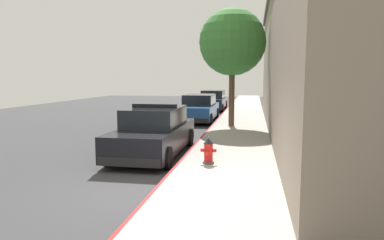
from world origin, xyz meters
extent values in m
cube|color=#353538|center=(-4.67, 10.00, -0.10)|extent=(27.39, 60.00, 0.20)
cube|color=#9E9991|center=(1.33, 10.00, 0.08)|extent=(2.65, 60.00, 0.17)
cube|color=maroon|center=(-0.04, 10.00, 0.08)|extent=(0.08, 60.00, 0.17)
cube|color=gray|center=(5.17, 8.19, 3.12)|extent=(5.04, 21.39, 6.24)
cube|color=black|center=(2.68, 2.20, 3.43)|extent=(0.06, 1.30, 1.10)
cube|color=black|center=(2.68, 8.19, 3.43)|extent=(0.06, 1.30, 1.10)
cube|color=black|center=(2.68, 14.18, 3.43)|extent=(0.06, 1.30, 1.10)
cube|color=black|center=(-1.21, 3.57, 0.58)|extent=(1.84, 4.80, 0.76)
cube|color=black|center=(-1.21, 3.72, 1.26)|extent=(1.64, 2.50, 0.60)
cube|color=black|center=(-1.21, 1.23, 0.32)|extent=(1.76, 0.16, 0.24)
cube|color=black|center=(-1.21, 5.91, 0.32)|extent=(1.76, 0.16, 0.24)
cylinder|color=black|center=(-2.07, 5.27, 0.32)|extent=(0.22, 0.64, 0.64)
cylinder|color=black|center=(-0.35, 5.27, 0.32)|extent=(0.22, 0.64, 0.64)
cylinder|color=black|center=(-2.07, 1.87, 0.32)|extent=(0.22, 0.64, 0.64)
cylinder|color=black|center=(-0.35, 1.87, 0.32)|extent=(0.22, 0.64, 0.64)
cube|color=black|center=(-1.21, 3.67, 1.62)|extent=(1.48, 0.20, 0.12)
cube|color=red|center=(-1.56, 3.67, 1.62)|extent=(0.44, 0.18, 0.11)
cube|color=#1E33E0|center=(-0.86, 3.67, 1.62)|extent=(0.44, 0.18, 0.11)
cube|color=navy|center=(-1.15, 12.72, 0.58)|extent=(1.84, 4.80, 0.76)
cube|color=black|center=(-1.15, 12.87, 1.26)|extent=(1.64, 2.50, 0.60)
cube|color=black|center=(-1.15, 10.38, 0.32)|extent=(1.76, 0.16, 0.24)
cube|color=black|center=(-1.15, 15.06, 0.32)|extent=(1.76, 0.16, 0.24)
cylinder|color=black|center=(-2.01, 14.42, 0.32)|extent=(0.22, 0.64, 0.64)
cylinder|color=black|center=(-0.29, 14.42, 0.32)|extent=(0.22, 0.64, 0.64)
cylinder|color=black|center=(-2.01, 11.02, 0.32)|extent=(0.22, 0.64, 0.64)
cylinder|color=black|center=(-0.29, 11.02, 0.32)|extent=(0.22, 0.64, 0.64)
cube|color=black|center=(-1.17, 19.82, 0.58)|extent=(1.84, 4.80, 0.76)
cube|color=black|center=(-1.17, 19.97, 1.26)|extent=(1.64, 2.50, 0.60)
cube|color=black|center=(-1.17, 17.48, 0.32)|extent=(1.76, 0.16, 0.24)
cube|color=black|center=(-1.17, 22.16, 0.32)|extent=(1.76, 0.16, 0.24)
cylinder|color=black|center=(-2.03, 21.52, 0.32)|extent=(0.22, 0.64, 0.64)
cylinder|color=black|center=(-0.31, 21.52, 0.32)|extent=(0.22, 0.64, 0.64)
cylinder|color=black|center=(-2.03, 18.12, 0.32)|extent=(0.22, 0.64, 0.64)
cylinder|color=black|center=(-0.31, 18.12, 0.32)|extent=(0.22, 0.64, 0.64)
cylinder|color=#4C4C51|center=(0.79, 2.06, 0.20)|extent=(0.32, 0.32, 0.06)
cylinder|color=red|center=(0.79, 2.06, 0.48)|extent=(0.24, 0.24, 0.50)
cone|color=black|center=(0.79, 2.06, 0.80)|extent=(0.28, 0.28, 0.14)
cylinder|color=#4C4C51|center=(0.79, 2.06, 0.90)|extent=(0.05, 0.05, 0.06)
cylinder|color=red|center=(0.62, 2.06, 0.54)|extent=(0.10, 0.10, 0.10)
cylinder|color=red|center=(0.96, 2.06, 0.54)|extent=(0.10, 0.10, 0.10)
cylinder|color=red|center=(0.79, 1.88, 0.49)|extent=(0.13, 0.12, 0.13)
cylinder|color=brown|center=(0.92, 9.83, 1.64)|extent=(0.28, 0.28, 2.94)
sphere|color=#387A33|center=(0.92, 9.83, 4.24)|extent=(3.22, 3.22, 3.22)
camera|label=1|loc=(2.00, -7.33, 2.53)|focal=32.57mm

